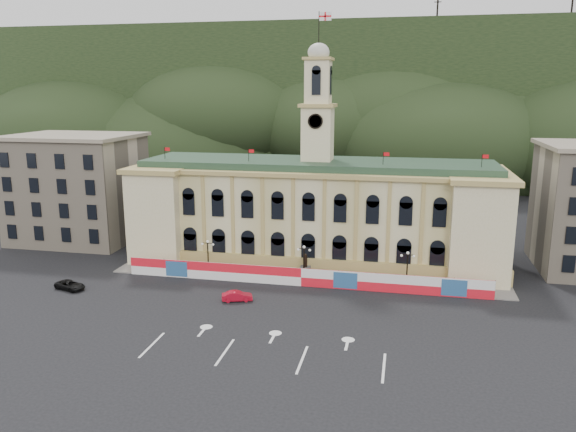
% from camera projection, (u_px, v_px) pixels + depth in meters
% --- Properties ---
extents(ground, '(260.00, 260.00, 0.00)m').
position_uv_depth(ground, '(276.00, 331.00, 62.04)').
color(ground, black).
rests_on(ground, ground).
extents(lane_markings, '(26.00, 10.00, 0.02)m').
position_uv_depth(lane_markings, '(265.00, 351.00, 57.27)').
color(lane_markings, white).
rests_on(lane_markings, ground).
extents(hill_ridge, '(230.00, 80.00, 64.00)m').
position_uv_depth(hill_ridge, '(365.00, 111.00, 174.18)').
color(hill_ridge, black).
rests_on(hill_ridge, ground).
extents(city_hall, '(56.20, 17.60, 37.10)m').
position_uv_depth(city_hall, '(316.00, 211.00, 86.69)').
color(city_hall, beige).
rests_on(city_hall, ground).
extents(side_building_left, '(21.00, 17.00, 18.60)m').
position_uv_depth(side_building_left, '(77.00, 188.00, 98.14)').
color(side_building_left, '#B9A78E').
rests_on(side_building_left, ground).
extents(hoarding_fence, '(50.00, 0.44, 2.50)m').
position_uv_depth(hoarding_fence, '(302.00, 277.00, 76.14)').
color(hoarding_fence, red).
rests_on(hoarding_fence, ground).
extents(pavement, '(56.00, 5.50, 0.16)m').
position_uv_depth(pavement, '(305.00, 279.00, 78.97)').
color(pavement, slate).
rests_on(pavement, ground).
extents(statue, '(1.40, 1.40, 3.72)m').
position_uv_depth(statue, '(305.00, 271.00, 78.96)').
color(statue, '#595651').
rests_on(statue, ground).
extents(lamp_left, '(1.96, 0.44, 5.15)m').
position_uv_depth(lamp_left, '(208.00, 254.00, 80.40)').
color(lamp_left, black).
rests_on(lamp_left, ground).
extents(lamp_center, '(1.96, 0.44, 5.15)m').
position_uv_depth(lamp_center, '(304.00, 260.00, 77.59)').
color(lamp_center, black).
rests_on(lamp_center, ground).
extents(lamp_right, '(1.96, 0.44, 5.15)m').
position_uv_depth(lamp_right, '(407.00, 266.00, 74.78)').
color(lamp_right, black).
rests_on(lamp_right, ground).
extents(red_sedan, '(3.72, 4.69, 1.27)m').
position_uv_depth(red_sedan, '(237.00, 296.00, 70.82)').
color(red_sedan, '#AD0C1F').
rests_on(red_sedan, ground).
extents(black_suv, '(4.34, 5.42, 1.21)m').
position_uv_depth(black_suv, '(70.00, 285.00, 74.88)').
color(black_suv, black).
rests_on(black_suv, ground).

